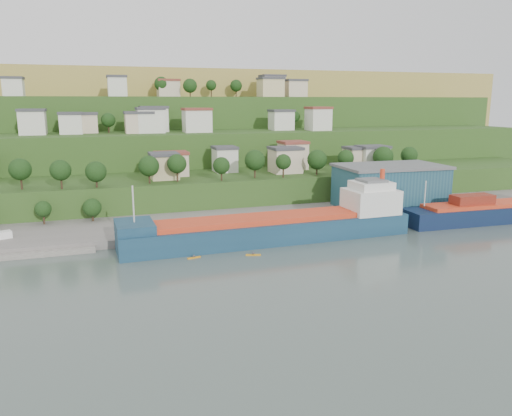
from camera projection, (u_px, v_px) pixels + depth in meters
name	position (u px, v px, depth m)	size (l,w,h in m)	color
ground	(262.00, 255.00, 110.27)	(500.00, 500.00, 0.00)	#425149
quay	(297.00, 220.00, 142.38)	(220.00, 26.00, 4.00)	slate
pebble_beach	(4.00, 250.00, 113.88)	(40.00, 18.00, 2.40)	slate
hillside	(160.00, 164.00, 266.91)	(360.00, 210.52, 96.00)	#284719
cargo_ship_near	(278.00, 229.00, 121.23)	(71.81, 12.92, 18.40)	#122F45
cargo_ship_far	(505.00, 211.00, 142.16)	(58.85, 11.80, 15.90)	#0C2037
warehouse	(390.00, 186.00, 148.89)	(31.69, 20.14, 12.80)	navy
dinghy	(35.00, 246.00, 111.46)	(3.61, 1.35, 0.72)	silver
kayak_orange	(194.00, 257.00, 107.94)	(3.03, 1.13, 0.75)	orange
kayak_yellow	(253.00, 254.00, 109.84)	(3.37, 1.48, 0.83)	orange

